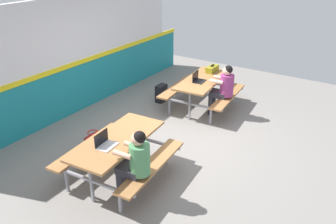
% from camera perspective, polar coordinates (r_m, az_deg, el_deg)
% --- Properties ---
extents(ground_plane, '(10.00, 10.00, 0.02)m').
position_cam_1_polar(ground_plane, '(6.91, 1.23, -4.53)').
color(ground_plane, gray).
extents(accent_backdrop, '(8.00, 0.14, 2.60)m').
position_cam_1_polar(accent_backdrop, '(8.02, -15.15, 8.76)').
color(accent_backdrop, teal).
rests_on(accent_backdrop, ground).
extents(picnic_table_left, '(1.83, 1.70, 0.74)m').
position_cam_1_polar(picnic_table_left, '(5.58, -8.38, -5.94)').
color(picnic_table_left, '#9E6B3D').
rests_on(picnic_table_left, ground).
extents(picnic_table_right, '(1.83, 1.70, 0.74)m').
position_cam_1_polar(picnic_table_right, '(8.02, 5.81, 4.43)').
color(picnic_table_right, '#9E6B3D').
rests_on(picnic_table_right, ground).
extents(student_nearer, '(0.39, 0.53, 1.21)m').
position_cam_1_polar(student_nearer, '(5.00, -5.51, -8.06)').
color(student_nearer, '#2D2D38').
rests_on(student_nearer, ground).
extents(student_further, '(0.39, 0.53, 1.21)m').
position_cam_1_polar(student_further, '(7.66, 9.28, 4.26)').
color(student_further, '#2D2D38').
rests_on(student_further, ground).
extents(laptop_silver, '(0.34, 0.25, 0.22)m').
position_cam_1_polar(laptop_silver, '(5.32, -10.51, -5.18)').
color(laptop_silver, silver).
rests_on(laptop_silver, picnic_table_left).
extents(laptop_dark, '(0.34, 0.25, 0.22)m').
position_cam_1_polar(laptop_dark, '(7.79, 5.07, 5.49)').
color(laptop_dark, black).
rests_on(laptop_dark, picnic_table_right).
extents(toolbox_grey, '(0.40, 0.18, 0.18)m').
position_cam_1_polar(toolbox_grey, '(8.45, 7.42, 7.20)').
color(toolbox_grey, olive).
rests_on(toolbox_grey, picnic_table_right).
extents(backpack_dark, '(0.30, 0.22, 0.44)m').
position_cam_1_polar(backpack_dark, '(8.46, -1.18, 3.15)').
color(backpack_dark, black).
rests_on(backpack_dark, ground).
extents(tote_bag_bright, '(0.34, 0.21, 0.43)m').
position_cam_1_polar(tote_bag_bright, '(6.53, -12.31, -5.12)').
color(tote_bag_bright, maroon).
rests_on(tote_bag_bright, ground).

